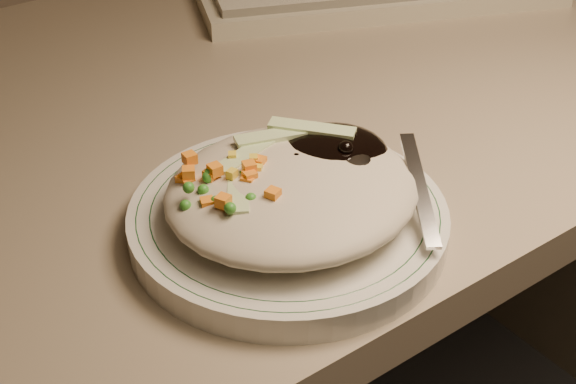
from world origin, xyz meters
TOP-DOWN VIEW (x-y plane):
  - desk at (0.00, 1.38)m, footprint 1.40×0.70m
  - plate at (-0.07, 1.16)m, footprint 0.24×0.24m
  - plate_rim at (-0.07, 1.16)m, footprint 0.23×0.23m
  - meal at (-0.07, 1.16)m, footprint 0.21×0.19m

SIDE VIEW (x-z plane):
  - desk at x=0.00m, z-range 0.17..0.91m
  - plate at x=-0.07m, z-range 0.74..0.76m
  - plate_rim at x=-0.07m, z-range 0.76..0.76m
  - meal at x=-0.07m, z-range 0.76..0.81m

